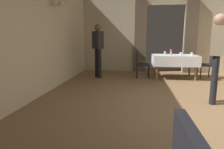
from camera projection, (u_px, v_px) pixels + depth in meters
name	position (u px, v px, depth m)	size (l,w,h in m)	color
ground	(192.00, 108.00, 3.64)	(10.08, 10.08, 0.00)	olive
wall_left	(24.00, 26.00, 3.77)	(0.49, 8.40, 3.00)	beige
wall_back	(165.00, 32.00, 7.44)	(6.40, 0.27, 3.00)	beige
dining_table_mid	(175.00, 58.00, 6.34)	(1.40, 0.96, 0.75)	olive
chair_mid_right	(208.00, 62.00, 6.32)	(0.44, 0.44, 0.93)	black
chair_mid_left	(141.00, 62.00, 6.43)	(0.44, 0.44, 0.93)	black
flower_vase_mid	(171.00, 52.00, 6.01)	(0.07, 0.07, 0.20)	silver
glass_mid_b	(192.00, 54.00, 6.19)	(0.07, 0.07, 0.10)	silver
glass_mid_c	(181.00, 54.00, 6.29)	(0.08, 0.08, 0.09)	silver
glass_mid_d	(165.00, 53.00, 6.48)	(0.07, 0.07, 0.11)	silver
person_waiter_by_doorway	(98.00, 46.00, 6.33)	(0.41, 0.41, 1.72)	black
person_diner_standing_aside	(217.00, 51.00, 3.75)	(0.34, 0.42, 1.72)	black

